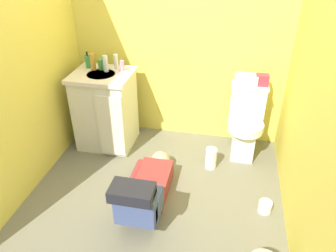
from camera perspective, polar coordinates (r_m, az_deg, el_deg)
name	(u,v)px	position (r m, az deg, el deg)	size (l,w,h in m)	color
ground_plane	(157,193)	(2.99, -2.05, -11.75)	(2.72, 3.08, 0.04)	#696754
wall_back	(179,28)	(3.35, 2.03, 17.05)	(2.38, 0.08, 2.40)	#E0CE4E
wall_left	(10,55)	(2.84, -26.25, 11.24)	(0.08, 2.08, 2.40)	#E0CE4E
wall_right	(324,78)	(2.35, 25.94, 7.61)	(0.08, 2.08, 2.40)	#E0CE4E
toilet	(245,123)	(3.34, 13.57, 0.58)	(0.36, 0.46, 0.75)	white
vanity_cabinet	(106,109)	(3.45, -10.99, 2.95)	(0.60, 0.53, 0.82)	silver
faucet	(106,64)	(3.39, -10.91, 10.85)	(0.02, 0.02, 0.10)	silver
person_plumber	(146,189)	(2.74, -3.89, -11.16)	(0.39, 1.06, 0.52)	maroon
tissue_box	(246,79)	(3.22, 13.71, 8.09)	(0.22, 0.11, 0.10)	silver
toiletry_bag	(262,80)	(3.23, 16.39, 7.86)	(0.12, 0.09, 0.11)	#B22D3F
soap_dispenser	(88,61)	(3.44, -14.06, 11.11)	(0.06, 0.06, 0.17)	#379456
bottle_amber	(93,62)	(3.36, -13.23, 11.03)	(0.05, 0.05, 0.17)	gold
bottle_green	(101,64)	(3.37, -11.82, 10.68)	(0.06, 0.06, 0.11)	#499847
bottle_clear	(105,64)	(3.30, -11.06, 10.84)	(0.05, 0.05, 0.16)	silver
bottle_white	(116,62)	(3.35, -9.25, 11.23)	(0.04, 0.04, 0.15)	white
bottle_pink	(122,66)	(3.30, -8.15, 10.56)	(0.05, 0.05, 0.11)	pink
paper_towel_roll	(211,158)	(3.21, 7.64, -5.70)	(0.11, 0.11, 0.22)	white
toilet_paper_roll	(265,207)	(2.89, 16.86, -13.56)	(0.11, 0.11, 0.10)	white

